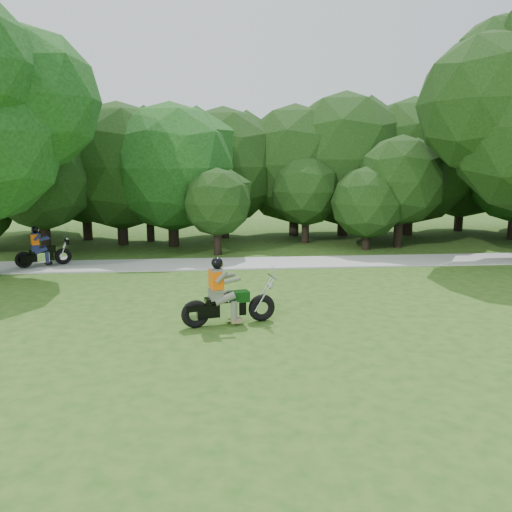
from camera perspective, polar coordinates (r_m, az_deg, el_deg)
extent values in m
plane|color=#264D16|center=(12.54, 5.91, -8.35)|extent=(100.00, 100.00, 0.00)
cube|color=#A8A8A2|center=(20.17, 1.64, -0.78)|extent=(60.00, 2.20, 0.06)
cylinder|color=black|center=(21.97, -4.41, 1.87)|extent=(0.35, 0.35, 1.35)
sphere|color=black|center=(21.77, -4.47, 6.14)|extent=(2.98, 2.98, 2.98)
cylinder|color=black|center=(30.59, -23.79, 3.96)|extent=(0.56, 0.56, 1.80)
sphere|color=black|center=(30.42, -24.26, 9.97)|extent=(7.12, 7.12, 7.12)
cylinder|color=black|center=(25.18, 5.66, 3.17)|extent=(0.38, 0.38, 1.48)
sphere|color=black|center=(25.00, 5.74, 7.44)|extent=(3.51, 3.51, 3.51)
cylinder|color=black|center=(25.50, -15.01, 3.30)|extent=(0.51, 0.51, 1.80)
sphere|color=black|center=(25.30, -15.34, 9.82)|extent=(6.15, 6.15, 6.15)
cylinder|color=black|center=(29.01, 16.97, 4.08)|extent=(0.54, 0.54, 1.80)
sphere|color=black|center=(28.83, 17.32, 10.27)|extent=(6.87, 6.87, 6.87)
cylinder|color=black|center=(26.09, -11.99, 3.56)|extent=(0.40, 0.40, 1.76)
sphere|color=black|center=(25.91, -12.18, 8.28)|extent=(3.91, 3.91, 3.91)
cylinder|color=black|center=(23.81, 12.45, 2.03)|extent=(0.37, 0.37, 1.09)
sphere|color=black|center=(23.61, 12.62, 5.96)|extent=(3.37, 3.37, 3.37)
cylinder|color=black|center=(26.82, -3.63, 4.01)|extent=(0.51, 0.51, 1.80)
sphere|color=black|center=(26.63, -3.71, 10.20)|extent=(6.13, 6.13, 6.13)
cylinder|color=black|center=(31.70, 22.18, 4.30)|extent=(0.50, 0.50, 1.80)
sphere|color=black|center=(31.53, 22.55, 9.39)|extent=(5.91, 5.91, 5.91)
cylinder|color=black|center=(28.02, 9.88, 4.17)|extent=(0.56, 0.56, 1.80)
sphere|color=black|center=(27.83, 10.10, 10.80)|extent=(7.19, 7.19, 7.19)
cylinder|color=black|center=(27.59, 4.36, 4.20)|extent=(0.52, 0.52, 1.80)
sphere|color=black|center=(27.40, 4.45, 10.39)|extent=(6.38, 6.38, 6.38)
cylinder|color=black|center=(24.42, -9.41, 3.20)|extent=(0.50, 0.50, 1.80)
sphere|color=#193C11|center=(24.21, -9.63, 9.95)|extent=(6.06, 6.06, 6.06)
cylinder|color=black|center=(23.99, -22.92, 2.35)|extent=(0.42, 0.42, 1.80)
sphere|color=black|center=(23.79, -23.33, 7.85)|extent=(4.33, 4.33, 4.33)
cylinder|color=black|center=(24.72, 15.94, 3.02)|extent=(0.41, 0.41, 1.80)
sphere|color=black|center=(24.53, 16.22, 8.28)|extent=(4.22, 4.22, 4.22)
cylinder|color=black|center=(27.48, -18.74, 3.62)|extent=(0.47, 0.47, 1.80)
sphere|color=black|center=(27.29, -19.08, 9.18)|extent=(5.44, 5.44, 5.44)
sphere|color=#193C11|center=(20.08, -24.70, 15.90)|extent=(5.12, 5.12, 5.12)
sphere|color=black|center=(22.80, 25.17, 15.41)|extent=(5.71, 5.71, 5.71)
torus|color=black|center=(12.57, -6.94, -6.60)|extent=(0.74, 0.36, 0.72)
torus|color=black|center=(12.99, 0.66, -5.93)|extent=(0.74, 0.36, 0.72)
cube|color=black|center=(12.69, -4.00, -6.13)|extent=(1.28, 0.52, 0.33)
cube|color=silver|center=(12.73, -3.23, -6.07)|extent=(0.56, 0.45, 0.41)
cube|color=black|center=(12.71, -2.03, -4.63)|extent=(0.59, 0.42, 0.27)
cube|color=black|center=(12.58, -4.63, -5.02)|extent=(0.59, 0.44, 0.10)
cylinder|color=silver|center=(12.90, 0.84, -4.39)|extent=(0.55, 0.17, 0.85)
cylinder|color=silver|center=(12.87, 1.87, -2.41)|extent=(0.18, 0.65, 0.04)
cube|color=#555C4A|center=(12.54, -4.64, -4.39)|extent=(0.39, 0.45, 0.25)
cube|color=#555C4A|center=(12.45, -4.57, -2.75)|extent=(0.36, 0.48, 0.57)
cube|color=#FC5705|center=(12.45, -4.58, -2.66)|extent=(0.39, 0.53, 0.45)
sphere|color=black|center=(12.37, -4.47, -0.80)|extent=(0.29, 0.29, 0.29)
torus|color=black|center=(20.95, -25.01, -0.40)|extent=(0.66, 0.44, 0.64)
torus|color=black|center=(21.10, -21.16, -0.03)|extent=(0.66, 0.44, 0.64)
cube|color=black|center=(20.99, -23.55, -0.13)|extent=(1.02, 0.63, 0.29)
cube|color=silver|center=(21.00, -23.16, -0.10)|extent=(0.53, 0.47, 0.37)
cube|color=black|center=(20.98, -22.60, 0.70)|extent=(0.55, 0.45, 0.24)
cube|color=black|center=(20.93, -23.91, 0.48)|extent=(0.56, 0.47, 0.09)
cylinder|color=silver|center=(21.05, -21.13, 0.84)|extent=(0.35, 0.19, 0.82)
cylinder|color=silver|center=(21.02, -20.78, 1.94)|extent=(0.28, 0.55, 0.03)
cube|color=black|center=(20.74, -24.84, -0.36)|extent=(0.40, 0.26, 0.31)
cube|color=black|center=(21.14, -24.94, -0.17)|extent=(0.40, 0.26, 0.31)
cube|color=#1B2148|center=(20.91, -23.93, 0.83)|extent=(0.40, 0.43, 0.22)
cube|color=#1B2148|center=(20.87, -23.95, 1.72)|extent=(0.38, 0.45, 0.51)
cube|color=#FC5705|center=(20.86, -23.96, 1.77)|extent=(0.42, 0.50, 0.40)
sphere|color=black|center=(20.82, -23.96, 2.78)|extent=(0.26, 0.26, 0.26)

